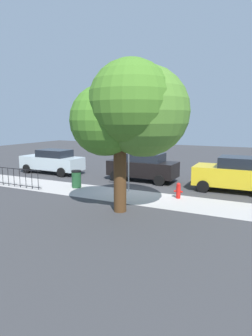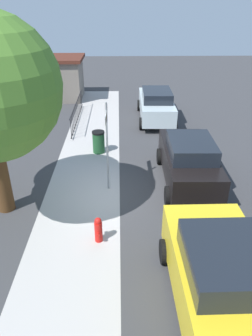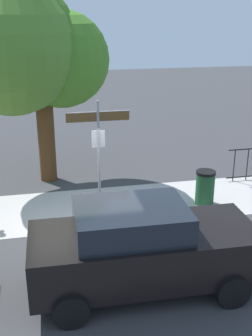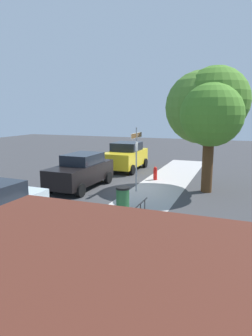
# 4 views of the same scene
# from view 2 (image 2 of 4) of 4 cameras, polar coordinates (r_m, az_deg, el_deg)

# --- Properties ---
(ground_plane) EXTENTS (60.00, 60.00, 0.00)m
(ground_plane) POSITION_cam_2_polar(r_m,az_deg,el_deg) (11.04, -1.14, -4.98)
(ground_plane) COLOR #38383A
(sidewalk_strip) EXTENTS (24.00, 2.60, 0.00)m
(sidewalk_strip) POSITION_cam_2_polar(r_m,az_deg,el_deg) (12.83, -7.01, -0.11)
(sidewalk_strip) COLOR #ACA7A3
(sidewalk_strip) RESTS_ON ground_plane
(street_sign) EXTENTS (1.54, 0.07, 3.17)m
(street_sign) POSITION_cam_2_polar(r_m,az_deg,el_deg) (10.48, -3.48, 6.61)
(street_sign) COLOR #9EA0A5
(street_sign) RESTS_ON ground_plane
(car_yellow) EXTENTS (4.08, 2.19, 1.87)m
(car_yellow) POSITION_cam_2_polar(r_m,az_deg,el_deg) (7.25, 16.94, -18.12)
(car_yellow) COLOR gold
(car_yellow) RESTS_ON ground_plane
(car_black) EXTENTS (4.36, 2.01, 1.77)m
(car_black) POSITION_cam_2_polar(r_m,az_deg,el_deg) (11.62, 11.17, 1.37)
(car_black) COLOR black
(car_black) RESTS_ON ground_plane
(car_silver) EXTENTS (4.74, 2.03, 1.71)m
(car_silver) POSITION_cam_2_polar(r_m,az_deg,el_deg) (17.91, 5.42, 11.32)
(car_silver) COLOR silver
(car_silver) RESTS_ON ground_plane
(iron_fence) EXTENTS (5.46, 0.04, 1.07)m
(iron_fence) POSITION_cam_2_polar(r_m,az_deg,el_deg) (17.84, -8.82, 9.99)
(iron_fence) COLOR black
(iron_fence) RESTS_ON ground_plane
(utility_shed) EXTENTS (3.19, 2.99, 2.71)m
(utility_shed) POSITION_cam_2_polar(r_m,az_deg,el_deg) (22.37, -11.52, 15.66)
(utility_shed) COLOR slate
(utility_shed) RESTS_ON ground_plane
(fire_hydrant) EXTENTS (0.42, 0.22, 0.78)m
(fire_hydrant) POSITION_cam_2_polar(r_m,az_deg,el_deg) (8.98, -4.99, -10.98)
(fire_hydrant) COLOR red
(fire_hydrant) RESTS_ON ground_plane
(trash_bin) EXTENTS (0.55, 0.55, 0.98)m
(trash_bin) POSITION_cam_2_polar(r_m,az_deg,el_deg) (13.97, -4.95, 4.70)
(trash_bin) COLOR #1E4C28
(trash_bin) RESTS_ON ground_plane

